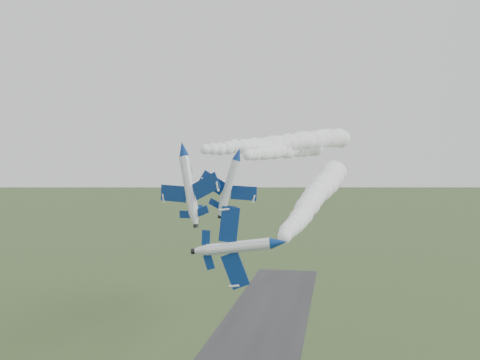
# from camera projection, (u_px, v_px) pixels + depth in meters

# --- Properties ---
(jet_lead) EXTENTS (3.25, 11.73, 9.62)m
(jet_lead) POSITION_uv_depth(u_px,v_px,m) (279.00, 243.00, 62.10)
(jet_lead) COLOR white
(smoke_trail_jet_lead) EXTENTS (8.28, 79.48, 5.94)m
(smoke_trail_jet_lead) POSITION_uv_depth(u_px,v_px,m) (319.00, 193.00, 102.57)
(smoke_trail_jet_lead) COLOR silver
(jet_pair_left) EXTENTS (11.58, 13.61, 4.00)m
(jet_pair_left) POSITION_uv_depth(u_px,v_px,m) (182.00, 149.00, 85.90)
(jet_pair_left) COLOR white
(smoke_trail_jet_pair_left) EXTENTS (30.05, 68.06, 5.02)m
(smoke_trail_jet_pair_left) POSITION_uv_depth(u_px,v_px,m) (289.00, 142.00, 119.46)
(smoke_trail_jet_pair_left) COLOR silver
(jet_pair_right) EXTENTS (9.72, 12.05, 3.81)m
(jet_pair_right) POSITION_uv_depth(u_px,v_px,m) (238.00, 154.00, 86.11)
(jet_pair_right) COLOR white
(smoke_trail_jet_pair_right) EXTENTS (12.81, 73.24, 4.48)m
(smoke_trail_jet_pair_right) POSITION_uv_depth(u_px,v_px,m) (290.00, 150.00, 123.94)
(smoke_trail_jet_pair_right) COLOR silver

